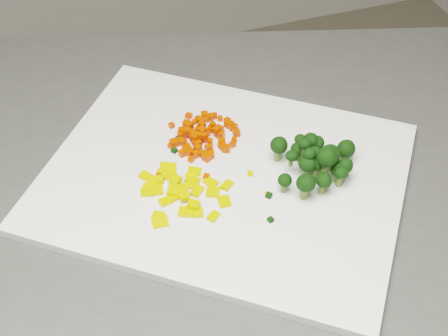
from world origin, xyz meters
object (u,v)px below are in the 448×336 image
object	(u,v)px
pepper_pile	(184,189)
broccoli_pile	(312,158)
carrot_pile	(202,130)
counter_block	(223,335)
cutting_board	(224,176)

from	to	relation	value
pepper_pile	broccoli_pile	world-z (taller)	broccoli_pile
carrot_pile	pepper_pile	world-z (taller)	carrot_pile
carrot_pile	broccoli_pile	distance (m)	0.17
counter_block	broccoli_pile	world-z (taller)	broccoli_pile
counter_block	broccoli_pile	distance (m)	0.51
cutting_board	broccoli_pile	bearing A→B (deg)	-18.99
counter_block	broccoli_pile	xyz separation A→B (m)	(0.11, -0.06, 0.49)
broccoli_pile	cutting_board	bearing A→B (deg)	161.01
broccoli_pile	counter_block	bearing A→B (deg)	152.62
cutting_board	broccoli_pile	world-z (taller)	broccoli_pile
carrot_pile	broccoli_pile	bearing A→B (deg)	-44.78
cutting_board	counter_block	bearing A→B (deg)	79.45
pepper_pile	broccoli_pile	distance (m)	0.18
cutting_board	carrot_pile	size ratio (longest dim) A/B	4.50
counter_block	cutting_board	bearing A→B (deg)	-100.55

